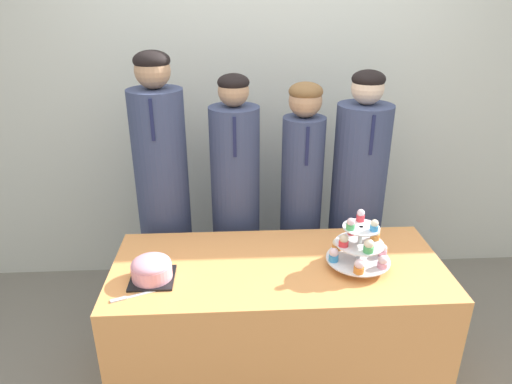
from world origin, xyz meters
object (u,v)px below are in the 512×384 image
(round_cake, at_px, (152,268))
(student_3, at_px, (356,207))
(cupcake_stand, at_px, (359,246))
(student_0, at_px, (164,202))
(student_1, at_px, (236,210))
(cake_knife, at_px, (128,297))
(student_2, at_px, (301,208))

(round_cake, bearing_deg, student_3, 30.91)
(cupcake_stand, distance_m, student_3, 0.66)
(student_0, height_order, student_1, student_0)
(round_cake, distance_m, cake_knife, 0.17)
(cupcake_stand, xyz_separation_m, student_1, (-0.57, 0.63, -0.10))
(cake_knife, xyz_separation_m, student_1, (0.48, 0.81, 0.01))
(cake_knife, bearing_deg, student_0, 64.10)
(cake_knife, bearing_deg, cupcake_stand, -11.92)
(round_cake, relative_size, student_0, 0.12)
(student_1, height_order, student_3, student_3)
(cupcake_stand, xyz_separation_m, student_3, (0.16, 0.63, -0.10))
(student_0, bearing_deg, student_2, -0.00)
(round_cake, relative_size, cupcake_stand, 0.66)
(cupcake_stand, relative_size, student_2, 0.20)
(cake_knife, distance_m, student_2, 1.19)
(student_3, bearing_deg, student_1, -180.00)
(student_0, relative_size, student_2, 1.12)
(student_1, relative_size, student_2, 1.03)
(round_cake, distance_m, student_0, 0.68)
(round_cake, height_order, student_0, student_0)
(student_0, height_order, student_2, student_0)
(student_0, distance_m, student_1, 0.43)
(round_cake, bearing_deg, cupcake_stand, 2.83)
(round_cake, distance_m, student_1, 0.78)
(student_0, xyz_separation_m, student_3, (1.16, -0.00, -0.06))
(round_cake, xyz_separation_m, cupcake_stand, (0.97, 0.05, 0.06))
(student_2, bearing_deg, student_1, 180.00)
(student_1, xyz_separation_m, student_2, (0.39, -0.00, 0.00))
(round_cake, xyz_separation_m, student_3, (1.13, 0.68, -0.04))
(cupcake_stand, height_order, student_1, student_1)
(cupcake_stand, bearing_deg, round_cake, -177.17)
(round_cake, xyz_separation_m, student_1, (0.40, 0.68, -0.04))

